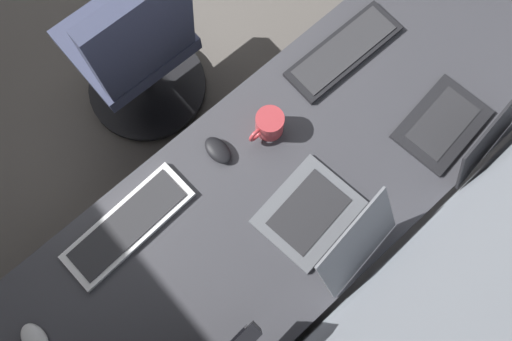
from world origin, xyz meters
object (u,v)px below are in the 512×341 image
at_px(keyboard_spare, 344,51).
at_px(keyboard_main, 128,225).
at_px(office_chair, 137,53).
at_px(mouse_main, 218,150).
at_px(coffee_mug, 269,124).
at_px(drawer_pedestal, 223,270).
at_px(laptop_left, 460,130).
at_px(laptop_leftmost, 327,224).
at_px(mouse_spare, 35,340).

bearing_deg(keyboard_spare, keyboard_main, -1.03).
xyz_separation_m(keyboard_spare, office_chair, (0.47, -0.62, -0.28)).
relative_size(mouse_main, coffee_mug, 0.80).
bearing_deg(mouse_main, keyboard_spare, 178.61).
distance_m(drawer_pedestal, laptop_left, 0.95).
bearing_deg(office_chair, keyboard_spare, 126.81).
relative_size(keyboard_main, mouse_main, 4.09).
height_order(keyboard_spare, mouse_main, mouse_main).
xyz_separation_m(coffee_mug, office_chair, (0.10, -0.66, -0.32)).
distance_m(drawer_pedestal, office_chair, 0.92).
relative_size(drawer_pedestal, mouse_main, 6.68).
relative_size(laptop_leftmost, mouse_main, 3.50).
bearing_deg(mouse_spare, coffee_mug, -178.00).
relative_size(keyboard_main, coffee_mug, 3.28).
distance_m(mouse_spare, coffee_mug, 0.92).
relative_size(laptop_left, coffee_mug, 2.44).
relative_size(laptop_leftmost, office_chair, 0.38).
distance_m(keyboard_spare, coffee_mug, 0.37).
distance_m(laptop_leftmost, mouse_spare, 0.89).
bearing_deg(coffee_mug, laptop_left, 136.18).
bearing_deg(drawer_pedestal, keyboard_spare, -163.00).
xyz_separation_m(keyboard_spare, mouse_spare, (1.29, 0.07, 0.01)).
distance_m(laptop_leftmost, laptop_left, 0.52).
xyz_separation_m(drawer_pedestal, mouse_spare, (0.52, -0.17, 0.40)).
bearing_deg(mouse_main, laptop_left, 142.45).
relative_size(laptop_leftmost, keyboard_main, 0.86).
xyz_separation_m(keyboard_main, mouse_spare, (0.40, 0.08, 0.01)).
xyz_separation_m(drawer_pedestal, laptop_leftmost, (-0.31, 0.15, 0.43)).
bearing_deg(coffee_mug, mouse_main, -16.11).
bearing_deg(laptop_leftmost, coffee_mug, -103.78).
relative_size(laptop_left, mouse_spare, 3.04).
relative_size(drawer_pedestal, laptop_leftmost, 1.91).
relative_size(drawer_pedestal, keyboard_spare, 1.65).
xyz_separation_m(mouse_spare, coffee_mug, (-0.92, -0.03, 0.03)).
distance_m(keyboard_spare, office_chair, 0.83).
relative_size(laptop_left, mouse_main, 3.04).
xyz_separation_m(keyboard_main, mouse_main, (-0.35, 0.00, 0.01)).
distance_m(drawer_pedestal, laptop_leftmost, 0.55).
xyz_separation_m(keyboard_main, coffee_mug, (-0.52, 0.05, 0.03)).
bearing_deg(coffee_mug, drawer_pedestal, 26.53).
relative_size(laptop_left, office_chair, 0.33).
relative_size(coffee_mug, office_chair, 0.13).
distance_m(laptop_left, keyboard_spare, 0.45).
height_order(keyboard_spare, office_chair, office_chair).
xyz_separation_m(laptop_leftmost, keyboard_spare, (-0.46, -0.38, -0.04)).
relative_size(mouse_spare, coffee_mug, 0.80).
distance_m(coffee_mug, office_chair, 0.74).
height_order(laptop_leftmost, mouse_main, laptop_leftmost).
distance_m(mouse_main, coffee_mug, 0.18).
height_order(laptop_left, mouse_spare, laptop_left).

